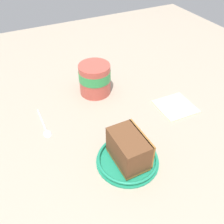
% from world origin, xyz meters
% --- Properties ---
extents(ground_plane, '(1.56, 1.56, 0.03)m').
position_xyz_m(ground_plane, '(0.00, 0.00, -0.01)').
color(ground_plane, tan).
extents(small_plate, '(0.14, 0.14, 0.01)m').
position_xyz_m(small_plate, '(-0.09, 0.00, 0.01)').
color(small_plate, '#1E8C66').
rests_on(small_plate, ground_plane).
extents(cake_slice, '(0.10, 0.07, 0.07)m').
position_xyz_m(cake_slice, '(-0.09, -0.00, 0.04)').
color(cake_slice, '#9E662D').
rests_on(cake_slice, small_plate).
extents(tea_mug, '(0.12, 0.09, 0.09)m').
position_xyz_m(tea_mug, '(0.19, -0.04, 0.05)').
color(tea_mug, '#BF4C3F').
rests_on(tea_mug, ground_plane).
extents(teaspoon, '(0.12, 0.02, 0.01)m').
position_xyz_m(teaspoon, '(0.09, 0.14, 0.00)').
color(teaspoon, silver).
rests_on(teaspoon, ground_plane).
extents(folded_napkin, '(0.10, 0.10, 0.01)m').
position_xyz_m(folded_napkin, '(0.02, -0.22, 0.00)').
color(folded_napkin, beige).
rests_on(folded_napkin, ground_plane).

